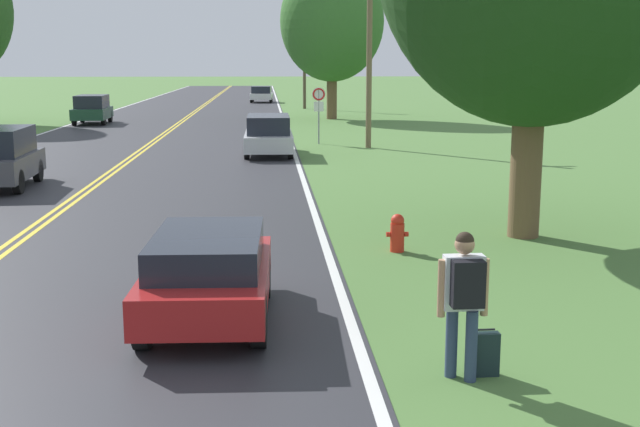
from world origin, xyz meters
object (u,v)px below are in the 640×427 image
hitchhiker_person (464,291)px  car_white_hatchback_distant (261,94)px  fire_hydrant (397,232)px  car_silver_van_mid_far (268,134)px  car_red_hatchback_approaching (208,273)px  suitcase (483,354)px  car_dark_green_suv_receding (92,109)px  traffic_sign (319,101)px  tree_left_verge (332,21)px

hitchhiker_person → car_white_hatchback_distant: bearing=0.7°
fire_hydrant → car_silver_van_mid_far: size_ratio=0.17×
car_red_hatchback_approaching → suitcase: bearing=57.5°
car_red_hatchback_approaching → car_silver_van_mid_far: bearing=179.0°
hitchhiker_person → suitcase: (0.28, 0.12, -0.82)m
suitcase → car_dark_green_suv_receding: car_dark_green_suv_receding is taller
hitchhiker_person → car_silver_van_mid_far: (-2.12, 23.25, -0.25)m
traffic_sign → car_white_hatchback_distant: (-2.72, 37.99, -1.11)m
suitcase → car_silver_van_mid_far: (-2.41, 23.13, 0.57)m
fire_hydrant → car_white_hatchback_distant: 59.19m
tree_left_verge → car_dark_green_suv_receding: size_ratio=2.42×
traffic_sign → tree_left_verge: 16.68m
car_white_hatchback_distant → hitchhiker_person: bearing=4.9°
traffic_sign → car_white_hatchback_distant: traffic_sign is taller
car_silver_van_mid_far → traffic_sign: bearing=152.4°
suitcase → car_white_hatchback_distant: car_white_hatchback_distant is taller
car_dark_green_suv_receding → car_silver_van_mid_far: bearing=-150.6°
hitchhiker_person → car_silver_van_mid_far: hitchhiker_person is taller
fire_hydrant → traffic_sign: 21.18m
car_red_hatchback_approaching → car_silver_van_mid_far: car_silver_van_mid_far is taller
car_white_hatchback_distant → suitcase: bearing=5.1°
tree_left_verge → car_silver_van_mid_far: (-4.23, -20.37, -5.37)m
fire_hydrant → car_silver_van_mid_far: (-2.43, 16.77, 0.45)m
suitcase → car_red_hatchback_approaching: car_red_hatchback_approaching is taller
suitcase → traffic_sign: bearing=-1.3°
traffic_sign → car_dark_green_suv_receding: bearing=135.0°
suitcase → car_red_hatchback_approaching: (-3.38, 2.29, 0.45)m
traffic_sign → car_red_hatchback_approaching: traffic_sign is taller
fire_hydrant → car_red_hatchback_approaching: bearing=-129.9°
fire_hydrant → suitcase: bearing=-90.2°
tree_left_verge → car_white_hatchback_distant: tree_left_verge is taller
tree_left_verge → car_silver_van_mid_far: 21.48m
suitcase → car_white_hatchback_distant: size_ratio=0.16×
suitcase → tree_left_verge: size_ratio=0.06×
hitchhiker_person → tree_left_verge: bearing=-4.3°
fire_hydrant → car_white_hatchback_distant: car_white_hatchback_distant is taller
car_silver_van_mid_far → car_white_hatchback_distant: size_ratio=1.25×
hitchhiker_person → car_dark_green_suv_receding: size_ratio=0.43×
fire_hydrant → car_red_hatchback_approaching: (-3.40, -4.07, 0.33)m
car_dark_green_suv_receding → car_white_hatchback_distant: bearing=-23.7°
suitcase → fire_hydrant: fire_hydrant is taller
traffic_sign → car_dark_green_suv_receding: (-12.76, 12.75, -1.00)m
traffic_sign → car_dark_green_suv_receding: size_ratio=0.61×
fire_hydrant → traffic_sign: bearing=90.3°
hitchhiker_person → traffic_sign: traffic_sign is taller
tree_left_verge → car_silver_van_mid_far: size_ratio=2.23×
hitchhiker_person → fire_hydrant: (0.31, 6.48, -0.70)m
hitchhiker_person → suitcase: 0.87m
suitcase → car_silver_van_mid_far: bearing=4.4°
suitcase → car_red_hatchback_approaching: 4.10m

